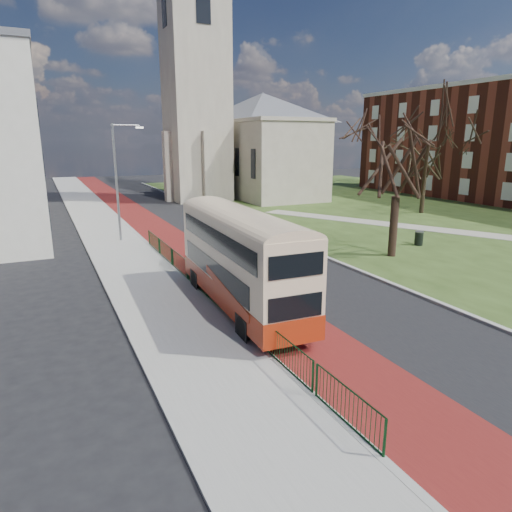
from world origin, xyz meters
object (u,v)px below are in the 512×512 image
bus (240,256)px  winter_tree_near (400,147)px  streetlamp (118,177)px  winter_tree_far (427,150)px  litter_bin (419,238)px

bus → winter_tree_near: size_ratio=1.05×
bus → streetlamp: bearing=100.6°
streetlamp → winter_tree_far: bearing=1.4°
winter_tree_near → litter_bin: bearing=22.1°
winter_tree_near → litter_bin: winter_tree_near is taller
bus → winter_tree_far: winter_tree_far is taller
bus → winter_tree_near: (12.14, 4.36, 4.29)m
streetlamp → winter_tree_near: (14.43, -11.47, 2.06)m
streetlamp → winter_tree_far: (28.92, 0.69, 1.48)m
winter_tree_near → litter_bin: size_ratio=9.91×
winter_tree_near → winter_tree_far: (14.49, 12.16, -0.58)m
streetlamp → bus: size_ratio=0.80×
streetlamp → winter_tree_near: bearing=-38.5°
litter_bin → winter_tree_near: bearing=-157.9°
bus → winter_tree_far: bearing=34.2°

